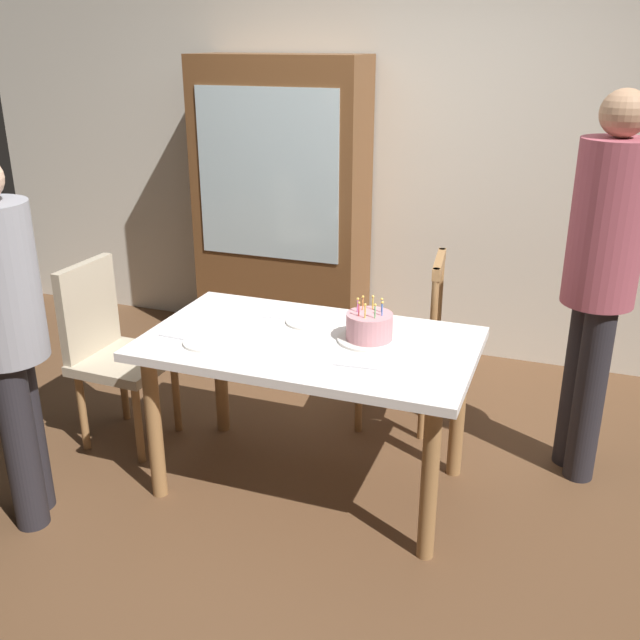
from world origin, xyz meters
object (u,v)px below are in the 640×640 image
china_cabinet (282,208)px  plate_near_celebrant (208,342)px  chair_upholstered (110,344)px  person_celebrant (5,327)px  chair_spindle_back (402,344)px  birthday_cake (369,328)px  person_guest (601,269)px  dining_table (310,361)px  plate_far_side (309,321)px

china_cabinet → plate_near_celebrant: bearing=-77.6°
chair_upholstered → person_celebrant: bearing=-85.9°
chair_spindle_back → chair_upholstered: 1.53m
birthday_cake → china_cabinet: bearing=125.0°
person_guest → chair_upholstered: bearing=-167.7°
plate_near_celebrant → person_guest: bearing=25.6°
dining_table → chair_upholstered: chair_upholstered is taller
plate_near_celebrant → plate_far_side: same height
plate_near_celebrant → china_cabinet: (-0.39, 1.75, 0.20)m
chair_upholstered → person_guest: person_guest is taller
dining_table → chair_spindle_back: bearing=71.6°
birthday_cake → chair_upholstered: chair_upholstered is taller
person_guest → dining_table: bearing=-154.3°
dining_table → plate_near_celebrant: size_ratio=6.62×
plate_far_side → person_guest: (1.25, 0.37, 0.28)m
plate_near_celebrant → person_celebrant: size_ratio=0.14×
birthday_cake → person_celebrant: bearing=-151.1°
birthday_cake → person_celebrant: size_ratio=0.18×
plate_near_celebrant → dining_table: bearing=25.4°
chair_spindle_back → person_celebrant: bearing=-133.3°
birthday_cake → plate_far_side: 0.35m
chair_upholstered → person_celebrant: (0.05, -0.71, 0.37)m
plate_near_celebrant → chair_upholstered: chair_upholstered is taller
plate_near_celebrant → person_guest: (1.57, 0.75, 0.28)m
person_celebrant → china_cabinet: china_cabinet is taller
plate_far_side → person_celebrant: size_ratio=0.14×
dining_table → person_guest: person_guest is taller
plate_far_side → china_cabinet: size_ratio=0.12×
birthday_cake → chair_upholstered: bearing=-179.4°
person_celebrant → chair_upholstered: bearing=94.1°
plate_near_celebrant → chair_spindle_back: chair_spindle_back is taller
china_cabinet → chair_upholstered: bearing=-102.5°
plate_far_side → china_cabinet: china_cabinet is taller
plate_far_side → chair_spindle_back: size_ratio=0.23×
chair_spindle_back → person_guest: 1.11m
dining_table → china_cabinet: (-0.79, 1.56, 0.31)m
dining_table → chair_upholstered: size_ratio=1.53×
dining_table → plate_far_side: bearing=111.0°
plate_near_celebrant → plate_far_side: bearing=49.2°
birthday_cake → plate_far_side: bearing=161.1°
chair_spindle_back → chair_upholstered: (-1.37, -0.68, 0.07)m
chair_spindle_back → person_celebrant: size_ratio=0.60×
birthday_cake → china_cabinet: (-1.04, 1.48, 0.15)m
dining_table → person_celebrant: 1.27m
person_guest → plate_near_celebrant: bearing=-154.4°
chair_spindle_back → person_celebrant: 1.97m
plate_far_side → birthday_cake: bearing=-18.9°
dining_table → birthday_cake: bearing=17.5°
chair_upholstered → person_celebrant: person_celebrant is taller
plate_far_side → chair_upholstered: chair_upholstered is taller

